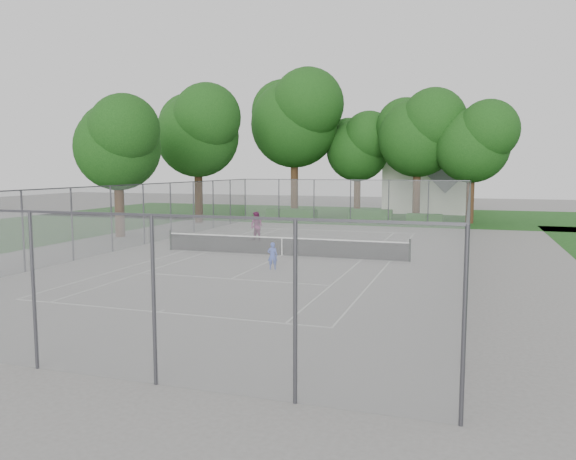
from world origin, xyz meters
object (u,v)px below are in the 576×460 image
(house, at_px, (427,172))
(tennis_net, at_px, (282,246))
(woman_player, at_px, (257,226))
(girl_player, at_px, (273,256))

(house, bearing_deg, tennis_net, -98.69)
(tennis_net, height_order, woman_player, woman_player)
(tennis_net, distance_m, house, 31.78)
(tennis_net, bearing_deg, girl_player, -77.41)
(girl_player, relative_size, woman_player, 0.67)
(tennis_net, relative_size, girl_player, 10.77)
(tennis_net, relative_size, woman_player, 7.22)
(tennis_net, xyz_separation_m, house, (4.77, 31.23, 3.49))
(house, height_order, girl_player, house)
(girl_player, distance_m, woman_player, 9.78)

